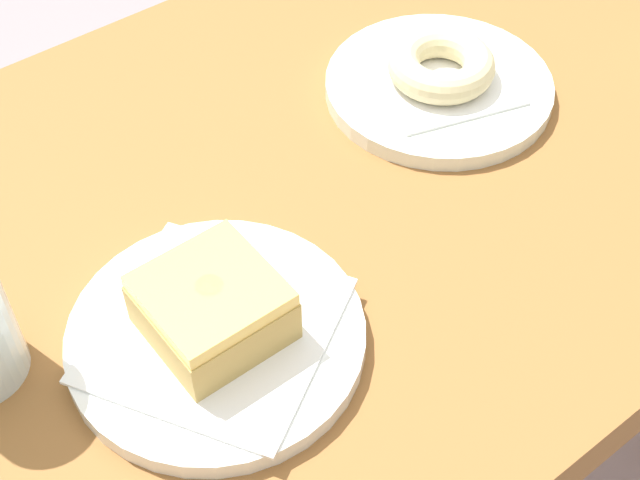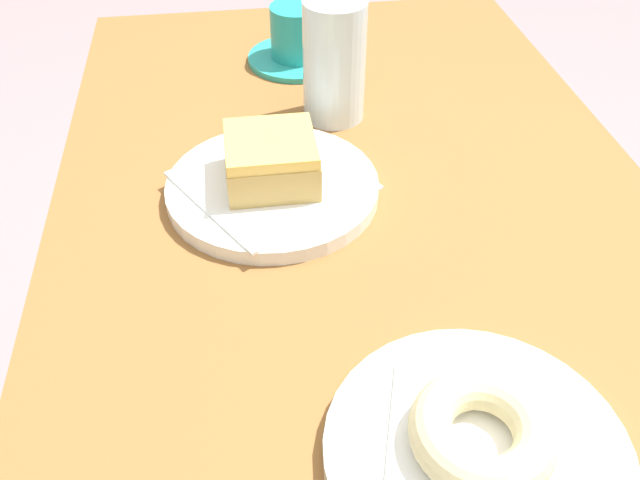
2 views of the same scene
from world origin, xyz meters
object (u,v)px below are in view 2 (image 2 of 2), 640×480
at_px(plate_sugar_ring, 476,453).
at_px(plate_glazed_square, 273,188).
at_px(coffee_cup, 297,38).
at_px(donut_glazed_square, 271,159).
at_px(donut_sugar_ring, 482,432).
at_px(water_glass, 333,61).

distance_m(plate_sugar_ring, plate_glazed_square, 0.33).
bearing_deg(plate_sugar_ring, coffee_cup, 4.64).
height_order(donut_glazed_square, coffee_cup, coffee_cup).
bearing_deg(donut_glazed_square, plate_sugar_ring, -160.94).
distance_m(donut_sugar_ring, water_glass, 0.46).
xyz_separation_m(donut_glazed_square, water_glass, (0.14, -0.08, 0.03)).
relative_size(plate_sugar_ring, coffee_cup, 1.56).
relative_size(donut_sugar_ring, coffee_cup, 0.73).
bearing_deg(coffee_cup, water_glass, -171.01).
distance_m(plate_glazed_square, coffee_cup, 0.30).
height_order(plate_glazed_square, coffee_cup, coffee_cup).
bearing_deg(donut_glazed_square, donut_sugar_ring, -160.94).
height_order(donut_sugar_ring, donut_glazed_square, donut_glazed_square).
xyz_separation_m(plate_glazed_square, donut_glazed_square, (0.00, -0.00, 0.03)).
relative_size(plate_sugar_ring, donut_glazed_square, 2.37).
height_order(water_glass, coffee_cup, water_glass).
bearing_deg(donut_sugar_ring, water_glass, 3.24).
distance_m(plate_sugar_ring, water_glass, 0.47).
xyz_separation_m(water_glass, coffee_cup, (0.15, 0.02, -0.04)).
height_order(plate_sugar_ring, donut_sugar_ring, donut_sugar_ring).
bearing_deg(donut_glazed_square, coffee_cup, -11.64).
xyz_separation_m(plate_glazed_square, water_glass, (0.14, -0.08, 0.06)).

